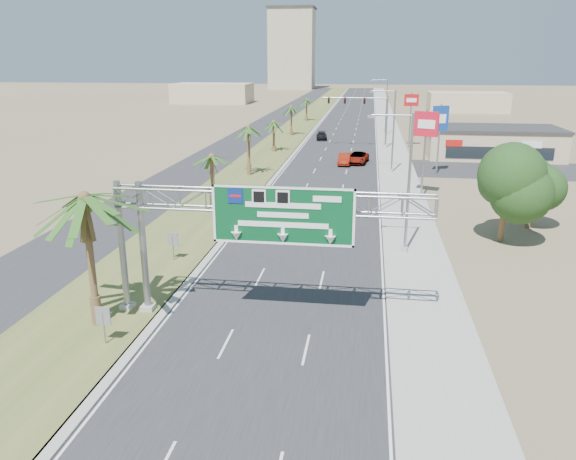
% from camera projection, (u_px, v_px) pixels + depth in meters
% --- Properties ---
extents(ground, '(600.00, 600.00, 0.00)m').
position_uv_depth(ground, '(232.00, 438.00, 20.86)').
color(ground, '#8C7A59').
rests_on(ground, ground).
extents(road, '(12.00, 300.00, 0.02)m').
position_uv_depth(road, '(349.00, 122.00, 124.97)').
color(road, '#28282B').
rests_on(road, ground).
extents(sidewalk_right, '(4.00, 300.00, 0.10)m').
position_uv_depth(sidewalk_right, '(387.00, 122.00, 123.80)').
color(sidewalk_right, '#9E9B93').
rests_on(sidewalk_right, ground).
extents(median_grass, '(7.00, 300.00, 0.12)m').
position_uv_depth(median_grass, '(304.00, 121.00, 126.31)').
color(median_grass, '#4E602A').
rests_on(median_grass, ground).
extents(opposing_road, '(8.00, 300.00, 0.02)m').
position_uv_depth(opposing_road, '(274.00, 121.00, 127.28)').
color(opposing_road, '#28282B').
rests_on(opposing_road, ground).
extents(sign_gantry, '(16.75, 1.24, 7.50)m').
position_uv_depth(sign_gantry, '(254.00, 211.00, 28.63)').
color(sign_gantry, gray).
rests_on(sign_gantry, ground).
extents(palm_near, '(5.70, 5.70, 8.35)m').
position_uv_depth(palm_near, '(84.00, 198.00, 27.66)').
color(palm_near, brown).
rests_on(palm_near, ground).
extents(palm_row_b, '(3.99, 3.99, 5.95)m').
position_uv_depth(palm_row_b, '(212.00, 158.00, 51.01)').
color(palm_row_b, brown).
rests_on(palm_row_b, ground).
extents(palm_row_c, '(3.99, 3.99, 6.75)m').
position_uv_depth(palm_row_c, '(248.00, 128.00, 65.93)').
color(palm_row_c, brown).
rests_on(palm_row_c, ground).
extents(palm_row_d, '(3.99, 3.99, 5.45)m').
position_uv_depth(palm_row_d, '(274.00, 122.00, 83.33)').
color(palm_row_d, brown).
rests_on(palm_row_d, ground).
extents(palm_row_e, '(3.99, 3.99, 6.15)m').
position_uv_depth(palm_row_e, '(291.00, 107.00, 101.11)').
color(palm_row_e, brown).
rests_on(palm_row_e, ground).
extents(palm_row_f, '(3.99, 3.99, 5.75)m').
position_uv_depth(palm_row_f, '(307.00, 100.00, 124.88)').
color(palm_row_f, brown).
rests_on(palm_row_f, ground).
extents(streetlight_near, '(3.27, 0.44, 10.00)m').
position_uv_depth(streetlight_near, '(406.00, 190.00, 39.32)').
color(streetlight_near, gray).
rests_on(streetlight_near, ground).
extents(streetlight_mid, '(3.27, 0.44, 10.00)m').
position_uv_depth(streetlight_mid, '(392.00, 135.00, 67.71)').
color(streetlight_mid, gray).
rests_on(streetlight_mid, ground).
extents(streetlight_far, '(3.27, 0.44, 10.00)m').
position_uv_depth(streetlight_far, '(385.00, 109.00, 101.78)').
color(streetlight_far, gray).
rests_on(streetlight_far, ground).
extents(signal_mast, '(10.28, 0.71, 8.00)m').
position_uv_depth(signal_mast, '(373.00, 117.00, 86.86)').
color(signal_mast, gray).
rests_on(signal_mast, ground).
extents(store_building, '(18.00, 10.00, 4.00)m').
position_uv_depth(store_building, '(492.00, 143.00, 79.75)').
color(store_building, '#CDB28B').
rests_on(store_building, ground).
extents(oak_near, '(4.50, 4.50, 6.80)m').
position_uv_depth(oak_near, '(507.00, 184.00, 42.10)').
color(oak_near, brown).
rests_on(oak_near, ground).
extents(oak_far, '(3.50, 3.50, 5.60)m').
position_uv_depth(oak_far, '(533.00, 183.00, 45.69)').
color(oak_far, brown).
rests_on(oak_far, ground).
extents(median_signback_a, '(0.75, 0.08, 2.08)m').
position_uv_depth(median_signback_a, '(103.00, 319.00, 27.18)').
color(median_signback_a, gray).
rests_on(median_signback_a, ground).
extents(median_signback_b, '(0.75, 0.08, 2.08)m').
position_uv_depth(median_signback_b, '(173.00, 242.00, 38.63)').
color(median_signback_b, gray).
rests_on(median_signback_b, ground).
extents(tower_distant, '(20.00, 16.00, 35.00)m').
position_uv_depth(tower_distant, '(292.00, 49.00, 256.69)').
color(tower_distant, tan).
rests_on(tower_distant, ground).
extents(building_distant_left, '(24.00, 14.00, 6.00)m').
position_uv_depth(building_distant_left, '(213.00, 93.00, 177.53)').
color(building_distant_left, '#CDB28B').
rests_on(building_distant_left, ground).
extents(building_distant_right, '(20.00, 12.00, 5.00)m').
position_uv_depth(building_distant_right, '(467.00, 102.00, 148.55)').
color(building_distant_right, '#CDB28B').
rests_on(building_distant_right, ground).
extents(car_left_lane, '(2.18, 4.74, 1.58)m').
position_uv_depth(car_left_lane, '(264.00, 217.00, 47.14)').
color(car_left_lane, black).
rests_on(car_left_lane, ground).
extents(car_mid_lane, '(1.63, 4.50, 1.48)m').
position_uv_depth(car_mid_lane, '(344.00, 159.00, 74.34)').
color(car_mid_lane, maroon).
rests_on(car_mid_lane, ground).
extents(car_right_lane, '(3.15, 5.63, 1.49)m').
position_uv_depth(car_right_lane, '(358.00, 158.00, 75.32)').
color(car_right_lane, gray).
rests_on(car_right_lane, ground).
extents(car_far, '(2.28, 4.65, 1.30)m').
position_uv_depth(car_far, '(322.00, 136.00, 97.24)').
color(car_far, black).
rests_on(car_far, ground).
extents(pole_sign_red_near, '(2.34, 1.15, 8.82)m').
position_uv_depth(pole_sign_red_near, '(426.00, 129.00, 54.67)').
color(pole_sign_red_near, gray).
rests_on(pole_sign_red_near, ground).
extents(pole_sign_blue, '(1.96, 1.05, 8.39)m').
position_uv_depth(pole_sign_blue, '(440.00, 122.00, 66.76)').
color(pole_sign_blue, gray).
rests_on(pole_sign_blue, ground).
extents(pole_sign_red_far, '(2.20, 0.36, 8.43)m').
position_uv_depth(pole_sign_red_far, '(411.00, 105.00, 87.28)').
color(pole_sign_red_far, gray).
rests_on(pole_sign_red_far, ground).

